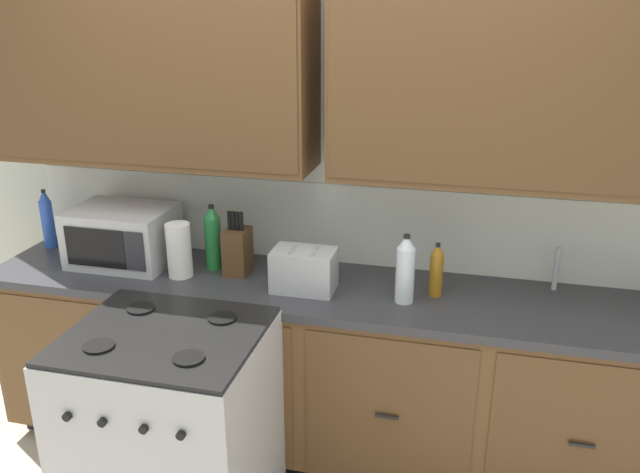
{
  "coord_description": "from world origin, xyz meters",
  "views": [
    {
      "loc": [
        0.68,
        -2.36,
        2.17
      ],
      "look_at": [
        0.03,
        0.27,
        1.16
      ],
      "focal_mm": 36.71,
      "sensor_mm": 36.0,
      "label": 1
    }
  ],
  "objects_px": {
    "stove_range": "(173,434)",
    "toaster": "(304,270)",
    "bottle_clear": "(405,269)",
    "bottle_green": "(213,238)",
    "microwave": "(123,236)",
    "knife_block": "(237,250)",
    "bottle_amber": "(436,270)",
    "paper_towel_roll": "(179,250)",
    "bottle_blue": "(47,219)"
  },
  "relations": [
    {
      "from": "stove_range",
      "to": "toaster",
      "type": "height_order",
      "value": "toaster"
    },
    {
      "from": "toaster",
      "to": "paper_towel_roll",
      "type": "bearing_deg",
      "value": 179.02
    },
    {
      "from": "stove_range",
      "to": "bottle_green",
      "type": "relative_size",
      "value": 2.95
    },
    {
      "from": "bottle_blue",
      "to": "bottle_green",
      "type": "bearing_deg",
      "value": -3.6
    },
    {
      "from": "knife_block",
      "to": "bottle_clear",
      "type": "relative_size",
      "value": 1.0
    },
    {
      "from": "knife_block",
      "to": "stove_range",
      "type": "bearing_deg",
      "value": -94.59
    },
    {
      "from": "knife_block",
      "to": "paper_towel_roll",
      "type": "relative_size",
      "value": 1.19
    },
    {
      "from": "stove_range",
      "to": "bottle_clear",
      "type": "distance_m",
      "value": 1.19
    },
    {
      "from": "toaster",
      "to": "knife_block",
      "type": "relative_size",
      "value": 0.9
    },
    {
      "from": "bottle_amber",
      "to": "bottle_green",
      "type": "bearing_deg",
      "value": 177.07
    },
    {
      "from": "paper_towel_roll",
      "to": "bottle_clear",
      "type": "distance_m",
      "value": 1.06
    },
    {
      "from": "stove_range",
      "to": "knife_block",
      "type": "distance_m",
      "value": 0.88
    },
    {
      "from": "paper_towel_roll",
      "to": "knife_block",
      "type": "bearing_deg",
      "value": 21.78
    },
    {
      "from": "toaster",
      "to": "paper_towel_roll",
      "type": "xyz_separation_m",
      "value": [
        -0.61,
        0.01,
        0.03
      ]
    },
    {
      "from": "knife_block",
      "to": "paper_towel_roll",
      "type": "bearing_deg",
      "value": -158.22
    },
    {
      "from": "stove_range",
      "to": "knife_block",
      "type": "xyz_separation_m",
      "value": [
        0.05,
        0.68,
        0.56
      ]
    },
    {
      "from": "bottle_blue",
      "to": "toaster",
      "type": "bearing_deg",
      "value": -7.8
    },
    {
      "from": "microwave",
      "to": "knife_block",
      "type": "distance_m",
      "value": 0.6
    },
    {
      "from": "paper_towel_roll",
      "to": "bottle_blue",
      "type": "bearing_deg",
      "value": 167.34
    },
    {
      "from": "bottle_amber",
      "to": "bottle_blue",
      "type": "relative_size",
      "value": 0.78
    },
    {
      "from": "microwave",
      "to": "bottle_blue",
      "type": "relative_size",
      "value": 1.53
    },
    {
      "from": "bottle_amber",
      "to": "bottle_blue",
      "type": "bearing_deg",
      "value": 176.75
    },
    {
      "from": "knife_block",
      "to": "bottle_blue",
      "type": "height_order",
      "value": "bottle_blue"
    },
    {
      "from": "bottle_green",
      "to": "stove_range",
      "type": "bearing_deg",
      "value": -83.54
    },
    {
      "from": "knife_block",
      "to": "bottle_amber",
      "type": "height_order",
      "value": "knife_block"
    },
    {
      "from": "knife_block",
      "to": "bottle_amber",
      "type": "relative_size",
      "value": 1.26
    },
    {
      "from": "bottle_blue",
      "to": "paper_towel_roll",
      "type": "bearing_deg",
      "value": -12.66
    },
    {
      "from": "stove_range",
      "to": "microwave",
      "type": "bearing_deg",
      "value": 128.96
    },
    {
      "from": "bottle_clear",
      "to": "bottle_blue",
      "type": "height_order",
      "value": "bottle_blue"
    },
    {
      "from": "toaster",
      "to": "bottle_amber",
      "type": "relative_size",
      "value": 1.14
    },
    {
      "from": "stove_range",
      "to": "microwave",
      "type": "xyz_separation_m",
      "value": [
        -0.54,
        0.67,
        0.58
      ]
    },
    {
      "from": "toaster",
      "to": "paper_towel_roll",
      "type": "height_order",
      "value": "paper_towel_roll"
    },
    {
      "from": "paper_towel_roll",
      "to": "bottle_green",
      "type": "xyz_separation_m",
      "value": [
        0.12,
        0.13,
        0.03
      ]
    },
    {
      "from": "stove_range",
      "to": "paper_towel_roll",
      "type": "bearing_deg",
      "value": 108.88
    },
    {
      "from": "stove_range",
      "to": "bottle_green",
      "type": "bearing_deg",
      "value": 96.46
    },
    {
      "from": "knife_block",
      "to": "bottle_green",
      "type": "relative_size",
      "value": 0.96
    },
    {
      "from": "microwave",
      "to": "bottle_green",
      "type": "distance_m",
      "value": 0.46
    },
    {
      "from": "microwave",
      "to": "bottle_blue",
      "type": "distance_m",
      "value": 0.5
    },
    {
      "from": "stove_range",
      "to": "bottle_blue",
      "type": "height_order",
      "value": "bottle_blue"
    },
    {
      "from": "stove_range",
      "to": "paper_towel_roll",
      "type": "relative_size",
      "value": 3.65
    },
    {
      "from": "toaster",
      "to": "bottle_amber",
      "type": "height_order",
      "value": "bottle_amber"
    },
    {
      "from": "bottle_blue",
      "to": "knife_block",
      "type": "bearing_deg",
      "value": -4.56
    },
    {
      "from": "bottle_amber",
      "to": "microwave",
      "type": "bearing_deg",
      "value": 179.28
    },
    {
      "from": "paper_towel_roll",
      "to": "bottle_blue",
      "type": "distance_m",
      "value": 0.85
    },
    {
      "from": "stove_range",
      "to": "paper_towel_roll",
      "type": "xyz_separation_m",
      "value": [
        -0.2,
        0.58,
        0.57
      ]
    },
    {
      "from": "toaster",
      "to": "bottle_blue",
      "type": "height_order",
      "value": "bottle_blue"
    },
    {
      "from": "stove_range",
      "to": "toaster",
      "type": "relative_size",
      "value": 3.39
    },
    {
      "from": "toaster",
      "to": "bottle_clear",
      "type": "height_order",
      "value": "bottle_clear"
    },
    {
      "from": "bottle_clear",
      "to": "bottle_green",
      "type": "relative_size",
      "value": 0.96
    },
    {
      "from": "toaster",
      "to": "paper_towel_roll",
      "type": "relative_size",
      "value": 1.08
    }
  ]
}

